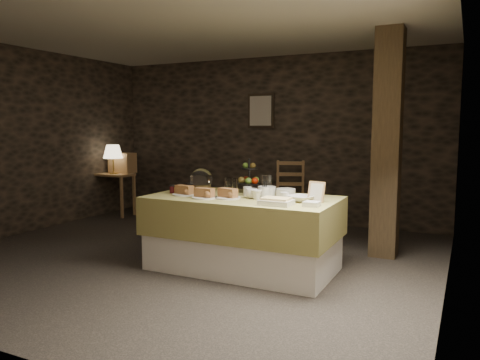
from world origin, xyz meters
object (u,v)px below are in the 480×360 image
at_px(wine_rack, 122,163).
at_px(timber_column, 387,144).
at_px(fruit_stand, 249,179).
at_px(table_lamp, 113,152).
at_px(console_table, 114,181).
at_px(buffet_table, 243,228).
at_px(chair, 292,196).

height_order(wine_rack, timber_column, timber_column).
bearing_deg(fruit_stand, table_lamp, 156.16).
height_order(console_table, fruit_stand, fruit_stand).
distance_m(timber_column, fruit_stand, 1.64).
bearing_deg(timber_column, table_lamp, 173.41).
xyz_separation_m(buffet_table, console_table, (-3.29, 1.77, 0.14)).
height_order(console_table, timber_column, timber_column).
xyz_separation_m(chair, fruit_stand, (0.25, -2.09, 0.49)).
bearing_deg(chair, buffet_table, -102.39).
bearing_deg(table_lamp, buffet_table, -27.99).
height_order(buffet_table, timber_column, timber_column).
xyz_separation_m(timber_column, fruit_stand, (-1.33, -0.88, -0.38)).
distance_m(table_lamp, chair, 3.06).
xyz_separation_m(wine_rack, fruit_stand, (3.16, -1.63, 0.04)).
bearing_deg(fruit_stand, chair, 96.87).
xyz_separation_m(buffet_table, fruit_stand, (-0.07, 0.32, 0.47)).
bearing_deg(buffet_table, chair, 97.70).
xyz_separation_m(table_lamp, timber_column, (4.49, -0.52, 0.22)).
xyz_separation_m(buffet_table, wine_rack, (-3.24, 1.95, 0.44)).
relative_size(wine_rack, timber_column, 0.16).
bearing_deg(buffet_table, table_lamp, 152.01).
relative_size(console_table, table_lamp, 1.46).
distance_m(table_lamp, fruit_stand, 3.46).
xyz_separation_m(console_table, table_lamp, (0.05, -0.05, 0.50)).
relative_size(buffet_table, chair, 2.58).
bearing_deg(chair, fruit_stand, -103.21).
relative_size(chair, timber_column, 0.29).
distance_m(console_table, timber_column, 4.63).
height_order(timber_column, fruit_stand, timber_column).
height_order(buffet_table, table_lamp, table_lamp).
bearing_deg(fruit_stand, buffet_table, -77.03).
xyz_separation_m(console_table, chair, (2.96, 0.64, -0.15)).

